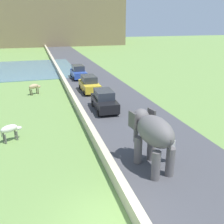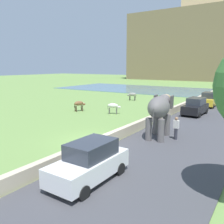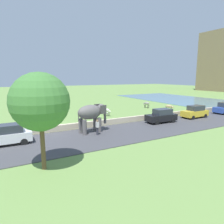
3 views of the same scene
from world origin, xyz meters
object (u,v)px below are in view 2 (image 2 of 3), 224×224
Objects in this scene: cow_tan at (166,96)px; elephant at (160,110)px; car_white at (90,162)px; car_black at (195,107)px; cow_grey at (132,95)px; cow_brown at (79,104)px; cow_white at (113,106)px; car_blue at (219,94)px; car_yellow at (209,100)px; person_beside_elephant at (176,128)px.

elephant is at bearing -70.90° from cow_tan.
car_white is 17.54m from car_black.
elephant is 2.49× the size of cow_grey.
car_black is at bearing -50.59° from cow_tan.
cow_tan is 13.20m from cow_brown.
cow_white is at bearing 143.15° from elephant.
car_blue is at bearing 57.75° from cow_brown.
cow_white is at bearing -125.56° from car_yellow.
cow_white is at bearing 147.49° from person_beside_elephant.
cow_brown is (-0.79, -10.96, 0.00)m from cow_grey.
cow_tan is (-5.78, 16.70, -1.20)m from elephant.
person_beside_elephant is (1.21, 0.06, -1.16)m from elephant.
cow_grey is at bearing 150.22° from car_black.
elephant is 2.18× the size of person_beside_elephant.
person_beside_elephant is 9.63m from car_black.
car_black reaches higher than person_beside_elephant.
car_white and car_yellow have the same top height.
car_black is 2.93× the size of cow_white.
car_yellow is 2.85× the size of cow_brown.
car_yellow is at bearing -7.27° from cow_tan.
cow_white is (-7.44, -17.54, -0.06)m from car_blue.
cow_tan is at bearing 112.78° from person_beside_elephant.
car_black is 12.38m from cow_grey.
car_blue is at bearing 90.00° from car_white.
person_beside_elephant is 8.07m from car_white.
car_white is 15.39m from cow_white.
car_blue is at bearing 89.93° from elephant.
cow_white is (-7.44, -4.07, -0.06)m from car_black.
person_beside_elephant is at bearing -52.81° from cow_grey.
cow_tan is at bearing 109.10° from elephant.
car_white is 31.02m from car_blue.
car_white is 2.90× the size of cow_white.
car_white reaches higher than cow_grey.
cow_tan is at bearing -132.24° from car_blue.
car_black reaches higher than cow_white.
cow_brown is (-11.54, -4.81, -0.06)m from car_black.
car_yellow is 2.97× the size of cow_tan.
cow_brown is at bearing -122.25° from car_blue.
elephant reaches higher than cow_brown.
car_yellow is 6.33m from car_black.
elephant reaches higher than car_white.
cow_white is 0.99× the size of cow_brown.
elephant reaches higher than cow_tan.
person_beside_elephant reaches higher than cow_brown.
elephant reaches higher than car_blue.
car_black is at bearing -89.99° from car_blue.
elephant is at bearing -177.05° from person_beside_elephant.
car_blue is at bearing 90.01° from car_black.
cow_brown is at bearing -169.71° from cow_white.
car_yellow is 1.00× the size of car_blue.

